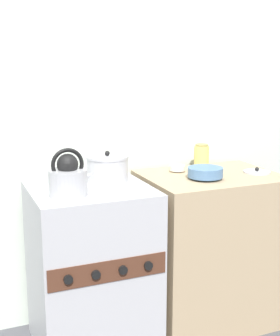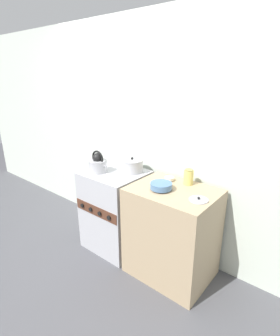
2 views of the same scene
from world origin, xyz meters
TOP-DOWN VIEW (x-y plane):
  - ground_plane at (0.00, 0.00)m, footprint 12.00×12.00m
  - wall_back at (0.00, 0.67)m, footprint 7.00×0.06m
  - stove at (0.00, 0.29)m, footprint 0.63×0.61m
  - counter at (0.74, 0.30)m, footprint 0.78×0.60m
  - kettle at (-0.14, 0.19)m, footprint 0.23×0.19m
  - cooking_pot at (0.14, 0.42)m, footprint 0.24×0.24m
  - enamel_bowl at (0.65, 0.23)m, footprint 0.20×0.20m
  - small_ceramic_bowl at (0.59, 0.45)m, footprint 0.09×0.09m
  - storage_jar at (0.78, 0.49)m, footprint 0.09×0.09m
  - loose_pot_lid at (1.02, 0.24)m, footprint 0.16×0.16m

SIDE VIEW (x-z plane):
  - ground_plane at x=0.00m, z-range 0.00..0.00m
  - stove at x=0.00m, z-range 0.00..0.91m
  - counter at x=0.74m, z-range 0.00..0.91m
  - loose_pot_lid at x=1.02m, z-range 0.90..0.94m
  - small_ceramic_bowl at x=0.59m, z-range 0.92..0.96m
  - enamel_bowl at x=0.65m, z-range 0.92..0.98m
  - cooking_pot at x=0.14m, z-range 0.90..1.06m
  - storage_jar at x=0.78m, z-range 0.91..1.06m
  - kettle at x=-0.14m, z-range 0.88..1.12m
  - wall_back at x=0.00m, z-range 0.00..2.50m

